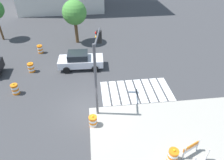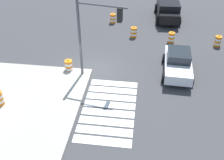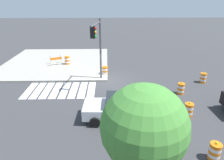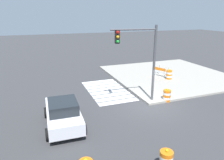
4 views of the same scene
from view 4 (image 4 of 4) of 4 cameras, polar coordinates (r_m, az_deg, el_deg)
The scene contains 8 objects.
ground_plane at distance 15.49m, azimuth 10.00°, elevation -6.89°, with size 120.00×120.00×0.00m, color #38383A.
sidewalk_corner at distance 23.32m, azimuth 15.37°, elevation 1.36°, with size 12.00×12.00×0.15m, color #9E998E.
crosswalk_stripes at distance 18.13m, azimuth -1.33°, elevation -2.87°, with size 5.85×3.20×0.02m.
sports_car at distance 12.72m, azimuth -13.20°, elevation -8.72°, with size 4.36×2.26×1.63m.
traffic_barrel_crosswalk_end at distance 16.36m, azimuth 14.74°, elevation -4.14°, with size 0.56×0.56×1.02m.
traffic_barrel_on_sidewalk at distance 21.46m, azimuth 15.29°, elevation 1.44°, with size 0.56×0.56×1.02m.
construction_barricade at distance 22.32m, azimuth 13.20°, elevation 2.53°, with size 1.44×1.19×1.00m.
traffic_light_pole at distance 14.74m, azimuth 7.50°, elevation 7.92°, with size 0.75×3.25×5.50m.
Camera 4 is at (-12.05, 7.37, 6.36)m, focal length 33.51 mm.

